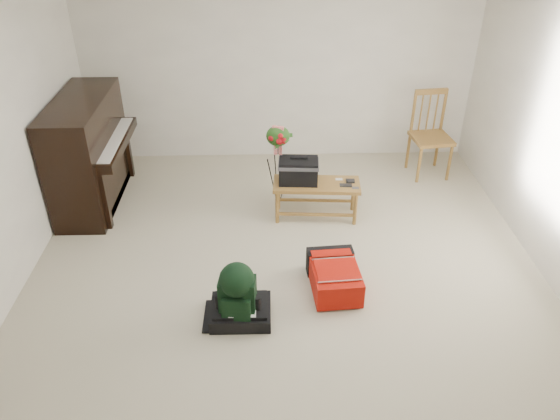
{
  "coord_description": "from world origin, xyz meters",
  "views": [
    {
      "loc": [
        -0.18,
        -4.05,
        3.37
      ],
      "look_at": [
        -0.05,
        0.35,
        0.6
      ],
      "focal_mm": 35.0,
      "sensor_mm": 36.0,
      "label": 1
    }
  ],
  "objects_px": {
    "bench": "(304,175)",
    "flower_stand": "(278,168)",
    "piano": "(90,154)",
    "black_duffel": "(241,311)",
    "green_backpack": "(237,292)",
    "red_suitcase": "(334,273)",
    "dining_chair": "(431,135)"
  },
  "relations": [
    {
      "from": "black_duffel",
      "to": "piano",
      "type": "bearing_deg",
      "value": 130.85
    },
    {
      "from": "red_suitcase",
      "to": "dining_chair",
      "type": "bearing_deg",
      "value": 52.63
    },
    {
      "from": "bench",
      "to": "dining_chair",
      "type": "relative_size",
      "value": 0.91
    },
    {
      "from": "bench",
      "to": "red_suitcase",
      "type": "height_order",
      "value": "bench"
    },
    {
      "from": "bench",
      "to": "green_backpack",
      "type": "distance_m",
      "value": 1.84
    },
    {
      "from": "dining_chair",
      "to": "green_backpack",
      "type": "xyz_separation_m",
      "value": [
        -2.33,
        -2.69,
        -0.18
      ]
    },
    {
      "from": "piano",
      "to": "green_backpack",
      "type": "height_order",
      "value": "piano"
    },
    {
      "from": "bench",
      "to": "flower_stand",
      "type": "height_order",
      "value": "flower_stand"
    },
    {
      "from": "red_suitcase",
      "to": "green_backpack",
      "type": "relative_size",
      "value": 1.09
    },
    {
      "from": "piano",
      "to": "black_duffel",
      "type": "height_order",
      "value": "piano"
    },
    {
      "from": "red_suitcase",
      "to": "green_backpack",
      "type": "distance_m",
      "value": 1.01
    },
    {
      "from": "bench",
      "to": "flower_stand",
      "type": "bearing_deg",
      "value": 151.99
    },
    {
      "from": "bench",
      "to": "red_suitcase",
      "type": "distance_m",
      "value": 1.31
    },
    {
      "from": "green_backpack",
      "to": "flower_stand",
      "type": "xyz_separation_m",
      "value": [
        0.39,
        1.88,
        0.18
      ]
    },
    {
      "from": "green_backpack",
      "to": "black_duffel",
      "type": "bearing_deg",
      "value": 77.86
    },
    {
      "from": "piano",
      "to": "bench",
      "type": "bearing_deg",
      "value": -9.8
    },
    {
      "from": "green_backpack",
      "to": "piano",
      "type": "bearing_deg",
      "value": 135.61
    },
    {
      "from": "piano",
      "to": "flower_stand",
      "type": "xyz_separation_m",
      "value": [
        2.14,
        -0.24,
        -0.08
      ]
    },
    {
      "from": "piano",
      "to": "bench",
      "type": "relative_size",
      "value": 1.54
    },
    {
      "from": "red_suitcase",
      "to": "green_backpack",
      "type": "xyz_separation_m",
      "value": [
        -0.88,
        -0.46,
        0.19
      ]
    },
    {
      "from": "green_backpack",
      "to": "flower_stand",
      "type": "height_order",
      "value": "flower_stand"
    },
    {
      "from": "bench",
      "to": "green_backpack",
      "type": "relative_size",
      "value": 1.59
    },
    {
      "from": "bench",
      "to": "black_duffel",
      "type": "distance_m",
      "value": 1.83
    },
    {
      "from": "red_suitcase",
      "to": "piano",
      "type": "bearing_deg",
      "value": 143.36
    },
    {
      "from": "piano",
      "to": "dining_chair",
      "type": "bearing_deg",
      "value": 8.0
    },
    {
      "from": "dining_chair",
      "to": "red_suitcase",
      "type": "distance_m",
      "value": 2.69
    },
    {
      "from": "red_suitcase",
      "to": "flower_stand",
      "type": "distance_m",
      "value": 1.54
    },
    {
      "from": "bench",
      "to": "green_backpack",
      "type": "xyz_separation_m",
      "value": [
        -0.67,
        -1.7,
        -0.18
      ]
    },
    {
      "from": "bench",
      "to": "black_duffel",
      "type": "height_order",
      "value": "bench"
    },
    {
      "from": "dining_chair",
      "to": "green_backpack",
      "type": "distance_m",
      "value": 3.57
    },
    {
      "from": "black_duffel",
      "to": "flower_stand",
      "type": "relative_size",
      "value": 0.5
    },
    {
      "from": "bench",
      "to": "flower_stand",
      "type": "xyz_separation_m",
      "value": [
        -0.28,
        0.17,
        -0.0
      ]
    }
  ]
}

